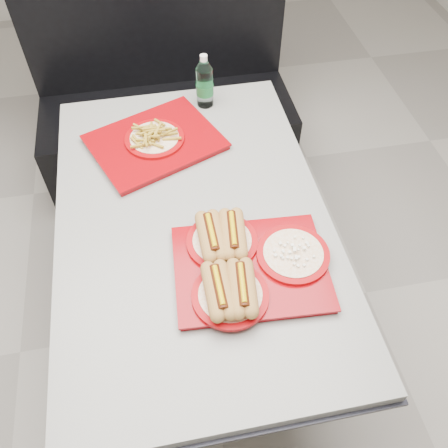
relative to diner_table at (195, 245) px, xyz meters
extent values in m
plane|color=#9D978D|center=(0.00, 0.00, -0.58)|extent=(6.00, 6.00, 0.00)
cylinder|color=black|center=(0.00, 0.00, -0.56)|extent=(0.52, 0.52, 0.05)
cylinder|color=black|center=(0.00, 0.00, -0.20)|extent=(0.11, 0.11, 0.66)
cube|color=black|center=(0.00, 0.00, 0.12)|extent=(0.92, 1.42, 0.01)
cube|color=gray|center=(0.00, 0.00, 0.15)|extent=(0.90, 1.40, 0.04)
cube|color=black|center=(0.00, 1.02, -0.36)|extent=(1.30, 0.55, 0.45)
cube|color=black|center=(0.00, 1.26, 0.22)|extent=(1.30, 0.10, 1.10)
cube|color=#870309|center=(0.14, -0.26, 0.17)|extent=(0.47, 0.38, 0.02)
cube|color=#870309|center=(0.14, -0.26, 0.19)|extent=(0.48, 0.39, 0.01)
cylinder|color=#950408|center=(0.06, -0.34, 0.20)|extent=(0.22, 0.22, 0.01)
cylinder|color=white|center=(0.06, -0.34, 0.20)|extent=(0.18, 0.18, 0.00)
cylinder|color=#950408|center=(0.07, -0.15, 0.20)|extent=(0.22, 0.22, 0.01)
cylinder|color=white|center=(0.07, -0.15, 0.20)|extent=(0.18, 0.18, 0.00)
cylinder|color=#950408|center=(0.28, -0.24, 0.20)|extent=(0.22, 0.22, 0.01)
cylinder|color=white|center=(0.28, -0.24, 0.20)|extent=(0.18, 0.18, 0.00)
cube|color=#870309|center=(-0.09, 0.37, 0.17)|extent=(0.55, 0.49, 0.02)
cube|color=#870309|center=(-0.09, 0.37, 0.19)|extent=(0.56, 0.51, 0.01)
cylinder|color=#950408|center=(-0.09, 0.37, 0.20)|extent=(0.22, 0.22, 0.01)
cylinder|color=white|center=(-0.09, 0.37, 0.20)|extent=(0.18, 0.18, 0.00)
cylinder|color=silver|center=(0.14, 0.59, 0.25)|extent=(0.07, 0.07, 0.16)
cylinder|color=#19642E|center=(0.14, 0.59, 0.24)|extent=(0.07, 0.07, 0.05)
cone|color=silver|center=(0.14, 0.59, 0.35)|extent=(0.07, 0.07, 0.04)
cylinder|color=silver|center=(0.14, 0.59, 0.38)|extent=(0.03, 0.03, 0.02)
camera|label=1|loc=(-0.09, -1.03, 1.37)|focal=38.00mm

